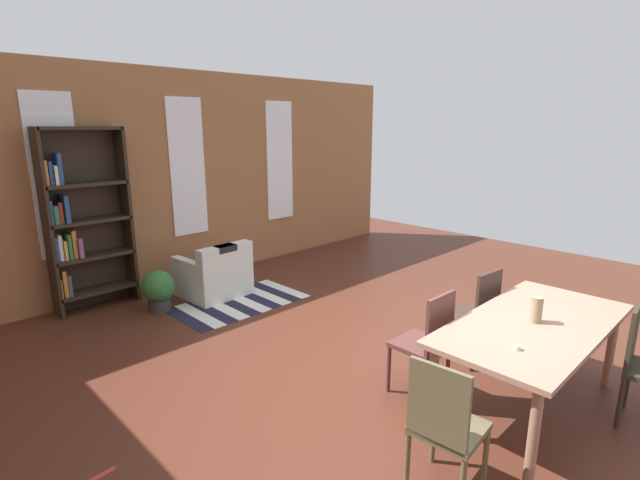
% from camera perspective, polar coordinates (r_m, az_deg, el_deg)
% --- Properties ---
extents(ground_plane, '(11.18, 11.18, 0.00)m').
position_cam_1_polar(ground_plane, '(4.54, 14.49, -16.65)').
color(ground_plane, '#51271B').
extents(back_wall_brick, '(8.46, 0.12, 3.04)m').
position_cam_1_polar(back_wall_brick, '(7.19, -16.08, 7.33)').
color(back_wall_brick, '#9C643D').
rests_on(back_wall_brick, ground).
extents(window_pane_0, '(0.55, 0.02, 1.97)m').
position_cam_1_polar(window_pane_0, '(6.46, -29.55, 6.74)').
color(window_pane_0, white).
extents(window_pane_1, '(0.55, 0.02, 1.97)m').
position_cam_1_polar(window_pane_1, '(7.12, -15.89, 8.51)').
color(window_pane_1, white).
extents(window_pane_2, '(0.55, 0.02, 1.97)m').
position_cam_1_polar(window_pane_2, '(8.10, -4.95, 9.58)').
color(window_pane_2, white).
extents(dining_table, '(1.92, 0.93, 0.77)m').
position_cam_1_polar(dining_table, '(4.13, 24.66, -10.13)').
color(dining_table, '#9F7560').
rests_on(dining_table, ground).
extents(vase_on_table, '(0.09, 0.09, 0.21)m').
position_cam_1_polar(vase_on_table, '(4.06, 24.94, -7.71)').
color(vase_on_table, '#998466').
rests_on(vase_on_table, dining_table).
extents(tealight_candle_0, '(0.04, 0.04, 0.03)m').
position_cam_1_polar(tealight_candle_0, '(3.57, 22.96, -12.00)').
color(tealight_candle_0, silver).
rests_on(tealight_candle_0, dining_table).
extents(dining_chair_far_left, '(0.41, 0.41, 0.95)m').
position_cam_1_polar(dining_chair_far_left, '(4.11, 12.97, -11.88)').
color(dining_chair_far_left, '#552F2C').
rests_on(dining_chair_far_left, ground).
extents(dining_chair_head_left, '(0.44, 0.44, 0.95)m').
position_cam_1_polar(dining_chair_head_left, '(3.13, 14.97, -20.95)').
color(dining_chair_head_left, brown).
rests_on(dining_chair_head_left, ground).
extents(dining_chair_far_right, '(0.44, 0.44, 0.95)m').
position_cam_1_polar(dining_chair_far_right, '(4.80, 18.55, -8.39)').
color(dining_chair_far_right, '#372822').
rests_on(dining_chair_far_right, ground).
extents(bookshelf_tall, '(0.97, 0.31, 2.26)m').
position_cam_1_polar(bookshelf_tall, '(6.42, -27.04, 2.10)').
color(bookshelf_tall, '#2D2319').
rests_on(bookshelf_tall, ground).
extents(armchair_white, '(0.84, 0.84, 0.75)m').
position_cam_1_polar(armchair_white, '(6.54, -12.80, -4.24)').
color(armchair_white, silver).
rests_on(armchair_white, ground).
extents(potted_plant_by_shelf, '(0.41, 0.41, 0.52)m').
position_cam_1_polar(potted_plant_by_shelf, '(6.20, -19.13, -5.68)').
color(potted_plant_by_shelf, '#333338').
rests_on(potted_plant_by_shelf, ground).
extents(striped_rug, '(1.69, 0.96, 0.01)m').
position_cam_1_polar(striped_rug, '(6.28, -9.85, -7.53)').
color(striped_rug, '#1E1E33').
rests_on(striped_rug, ground).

